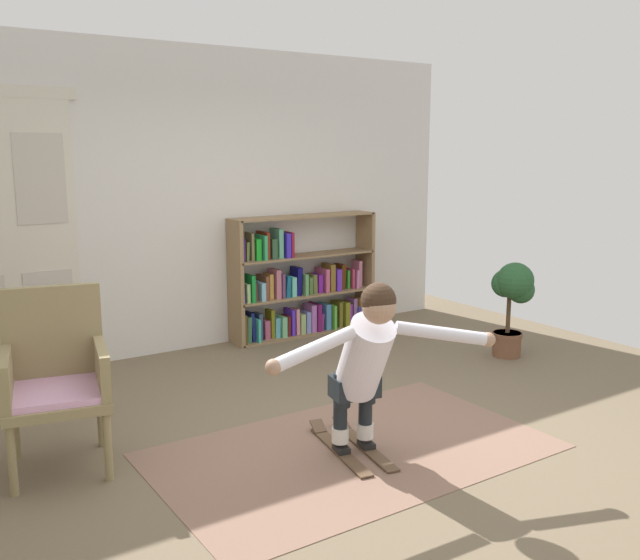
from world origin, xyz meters
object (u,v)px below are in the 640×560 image
(bookshelf, at_px, (299,287))
(person_skier, at_px, (366,355))
(wicker_chair, at_px, (55,375))
(potted_plant, at_px, (513,296))
(skis_pair, at_px, (351,446))

(bookshelf, relative_size, person_skier, 1.12)
(wicker_chair, bearing_deg, person_skier, -32.82)
(wicker_chair, relative_size, potted_plant, 1.20)
(bookshelf, xyz_separation_m, person_skier, (-1.27, -2.82, 0.18))
(potted_plant, bearing_deg, wicker_chair, 179.66)
(skis_pair, relative_size, person_skier, 0.58)
(bookshelf, relative_size, wicker_chair, 1.49)
(potted_plant, relative_size, skis_pair, 1.08)
(potted_plant, distance_m, skis_pair, 2.63)
(potted_plant, distance_m, person_skier, 2.67)
(wicker_chair, height_order, skis_pair, wicker_chair)
(person_skier, bearing_deg, wicker_chair, 147.18)
(wicker_chair, distance_m, skis_pair, 1.92)
(bookshelf, xyz_separation_m, skis_pair, (-1.23, -2.62, -0.49))
(bookshelf, height_order, skis_pair, bookshelf)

